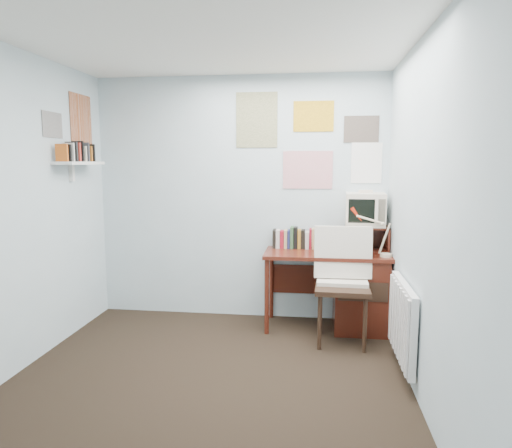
{
  "coord_description": "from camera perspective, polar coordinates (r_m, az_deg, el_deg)",
  "views": [
    {
      "loc": [
        0.77,
        -2.92,
        1.63
      ],
      "look_at": [
        0.28,
        0.93,
        1.1
      ],
      "focal_mm": 32.0,
      "sensor_mm": 36.0,
      "label": 1
    }
  ],
  "objects": [
    {
      "name": "radiator",
      "position": [
        3.74,
        17.86,
        -11.5
      ],
      "size": [
        0.09,
        0.8,
        0.6
      ],
      "primitive_type": "cube",
      "color": "white",
      "rests_on": "right_wall"
    },
    {
      "name": "right_wall",
      "position": [
        3.04,
        21.13,
        0.03
      ],
      "size": [
        0.02,
        3.5,
        2.5
      ],
      "primitive_type": "cube",
      "color": "silver",
      "rests_on": "ground"
    },
    {
      "name": "wall_shelf",
      "position": [
        4.57,
        -21.23,
        7.12
      ],
      "size": [
        0.2,
        0.62,
        0.24
      ],
      "primitive_type": "cube",
      "color": "white",
      "rests_on": "left_wall"
    },
    {
      "name": "ceiling",
      "position": [
        3.14,
        -7.86,
        23.74
      ],
      "size": [
        3.0,
        3.5,
        0.02
      ],
      "primitive_type": "cube",
      "color": "white",
      "rests_on": "back_wall"
    },
    {
      "name": "desk_lamp",
      "position": [
        4.36,
        16.04,
        -1.36
      ],
      "size": [
        0.34,
        0.31,
        0.4
      ],
      "primitive_type": "cube",
      "rotation": [
        0.0,
        0.0,
        0.29
      ],
      "color": "red",
      "rests_on": "desk"
    },
    {
      "name": "back_wall",
      "position": [
        4.75,
        -2.06,
        3.17
      ],
      "size": [
        3.0,
        0.02,
        2.5
      ],
      "primitive_type": "cube",
      "color": "silver",
      "rests_on": "ground"
    },
    {
      "name": "posters_back",
      "position": [
        4.67,
        6.53,
        10.41
      ],
      "size": [
        1.2,
        0.01,
        0.9
      ],
      "primitive_type": "cube",
      "color": "white",
      "rests_on": "back_wall"
    },
    {
      "name": "ground",
      "position": [
        3.43,
        -7.03,
        -20.64
      ],
      "size": [
        3.5,
        3.5,
        0.0
      ],
      "primitive_type": "plane",
      "color": "black",
      "rests_on": "ground"
    },
    {
      "name": "book_row",
      "position": [
        4.65,
        5.84,
        -1.69
      ],
      "size": [
        0.6,
        0.14,
        0.22
      ],
      "primitive_type": "cube",
      "color": "#521E12",
      "rests_on": "desk"
    },
    {
      "name": "posters_left",
      "position": [
        4.63,
        -22.51,
        11.77
      ],
      "size": [
        0.01,
        0.7,
        0.6
      ],
      "primitive_type": "cube",
      "color": "white",
      "rests_on": "left_wall"
    },
    {
      "name": "desk",
      "position": [
        4.59,
        12.16,
        -7.91
      ],
      "size": [
        1.2,
        0.55,
        0.76
      ],
      "color": "#521E12",
      "rests_on": "ground"
    },
    {
      "name": "crt_tv",
      "position": [
        4.58,
        13.49,
        1.98
      ],
      "size": [
        0.39,
        0.36,
        0.35
      ],
      "primitive_type": "cube",
      "rotation": [
        0.0,
        0.0,
        -0.04
      ],
      "color": "beige",
      "rests_on": "tv_riser"
    },
    {
      "name": "desk_chair",
      "position": [
        4.19,
        10.73,
        -7.9
      ],
      "size": [
        0.54,
        0.52,
        1.02
      ],
      "primitive_type": "cube",
      "rotation": [
        0.0,
        0.0,
        -0.03
      ],
      "color": "black",
      "rests_on": "ground"
    },
    {
      "name": "tv_riser",
      "position": [
        4.6,
        13.69,
        -1.78
      ],
      "size": [
        0.4,
        0.3,
        0.25
      ],
      "primitive_type": "cube",
      "color": "#521E12",
      "rests_on": "desk"
    }
  ]
}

